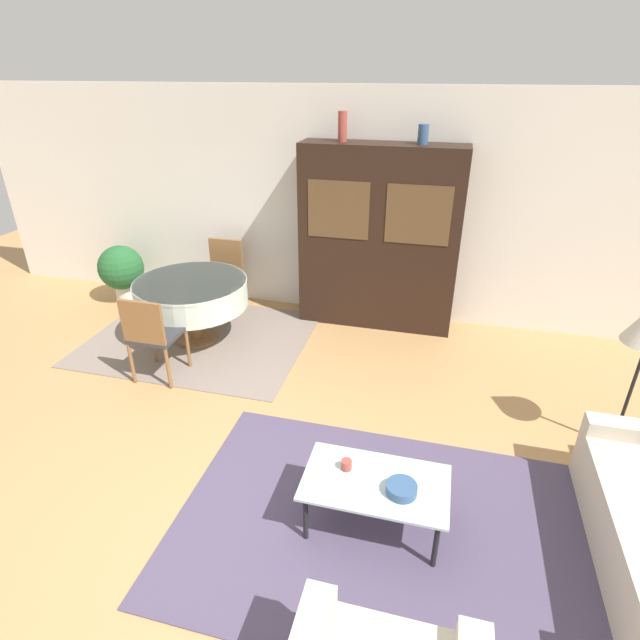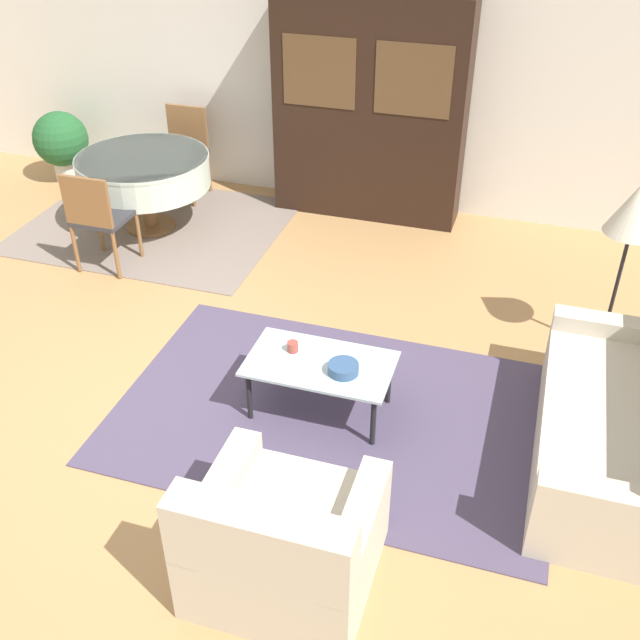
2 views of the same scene
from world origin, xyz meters
The scene contains 15 objects.
ground_plane centered at (0.00, 0.00, 0.00)m, with size 14.00×14.00×0.00m, color tan.
wall_back centered at (0.00, 3.63, 1.35)m, with size 10.00×0.06×2.70m.
area_rug centered at (0.99, 0.22, 0.01)m, with size 2.94×1.95×0.01m.
dining_rug centered at (-1.52, 2.38, 0.01)m, with size 2.49×1.96×0.01m.
couch centered at (2.79, 0.29, 0.31)m, with size 0.85×1.79×0.85m.
armchair centered at (1.12, -1.14, 0.30)m, with size 0.91×0.87×0.82m.
coffee_table centered at (0.88, 0.23, 0.37)m, with size 0.97×0.56×0.40m.
display_cabinet centered at (0.40, 3.35, 1.07)m, with size 1.83×0.46×2.13m.
dining_table centered at (-1.53, 2.35, 0.60)m, with size 1.25×1.25×0.74m.
dining_chair_near centered at (-1.53, 1.50, 0.54)m, with size 0.44×0.44×0.92m.
dining_chair_far centered at (-1.53, 3.19, 0.54)m, with size 0.44×0.44×0.92m.
floor_lamp centered at (2.72, 1.56, 1.13)m, with size 0.38×0.38×1.37m.
cup centered at (0.67, 0.30, 0.45)m, with size 0.07×0.07×0.07m.
bowl centered at (1.06, 0.17, 0.45)m, with size 0.20×0.20×0.07m.
potted_plant centered at (-2.98, 3.12, 0.45)m, with size 0.59×0.59×0.77m.
Camera 2 is at (2.06, -3.50, 3.40)m, focal length 42.00 mm.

